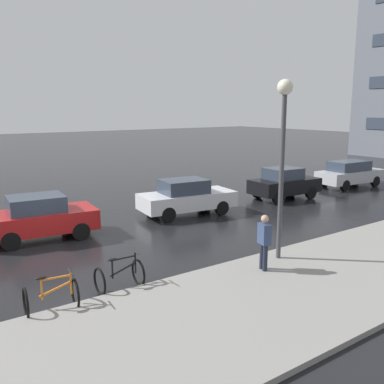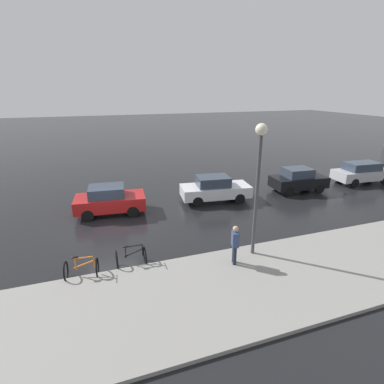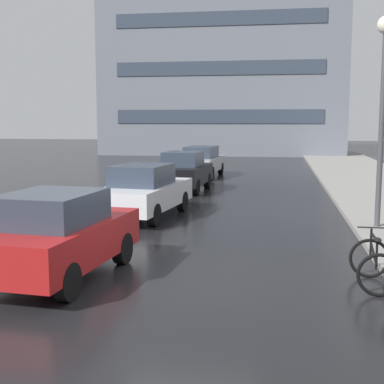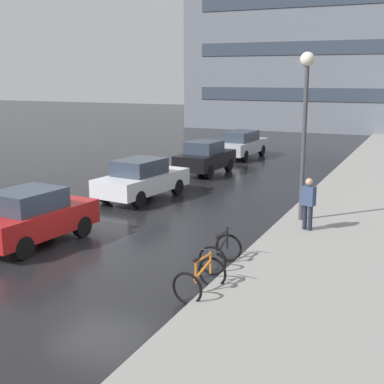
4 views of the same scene
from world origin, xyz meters
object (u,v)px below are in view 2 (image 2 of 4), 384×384
object	(u,v)px
car_red	(110,200)
streetlamp	(259,167)
bicycle_nearest	(82,268)
car_black	(298,180)
pedestrian	(235,244)
bicycle_second	(131,257)
car_white	(215,189)
car_silver	(362,172)

from	to	relation	value
car_red	streetlamp	world-z (taller)	streetlamp
bicycle_nearest	car_red	bearing A→B (deg)	165.90
car_black	pedestrian	world-z (taller)	pedestrian
car_red	bicycle_second	bearing A→B (deg)	3.52
car_red	streetlamp	bearing A→B (deg)	38.56
car_white	car_black	world-z (taller)	car_black
bicycle_second	pedestrian	world-z (taller)	pedestrian
bicycle_nearest	car_white	xyz separation A→B (m)	(-5.89, 7.85, 0.39)
car_red	pedestrian	bearing A→B (deg)	30.63
car_red	pedestrian	world-z (taller)	pedestrian
bicycle_nearest	car_black	bearing A→B (deg)	112.40
car_black	car_silver	bearing A→B (deg)	90.68
car_white	car_black	size ratio (longest dim) A/B	1.16
bicycle_nearest	bicycle_second	distance (m)	1.86
car_black	streetlamp	distance (m)	10.11
car_white	car_black	bearing A→B (deg)	88.71
bicycle_nearest	bicycle_second	size ratio (longest dim) A/B	1.07
bicycle_second	car_silver	xyz separation A→B (m)	(-5.59, 17.86, 0.40)
bicycle_nearest	streetlamp	distance (m)	7.63
bicycle_second	car_silver	size ratio (longest dim) A/B	0.26
car_white	pedestrian	distance (m)	7.35
car_white	streetlamp	size ratio (longest dim) A/B	0.80
car_black	car_red	bearing A→B (deg)	-90.88
bicycle_second	car_black	xyz separation A→B (m)	(-5.52, 12.11, 0.40)
pedestrian	streetlamp	bearing A→B (deg)	112.69
car_white	pedestrian	bearing A→B (deg)	-17.12
bicycle_second	bicycle_nearest	bearing A→B (deg)	-82.99
car_red	car_silver	xyz separation A→B (m)	(0.12, 18.21, -0.00)
car_black	car_silver	world-z (taller)	car_black
bicycle_nearest	car_white	bearing A→B (deg)	126.88
car_white	streetlamp	xyz separation A→B (m)	(6.57, -1.08, 3.08)
car_white	car_silver	xyz separation A→B (m)	(0.07, 11.86, 0.02)
pedestrian	car_white	bearing A→B (deg)	162.88
bicycle_second	streetlamp	size ratio (longest dim) A/B	0.21
car_silver	pedestrian	bearing A→B (deg)	-63.62
car_red	car_black	world-z (taller)	car_black
car_red	car_white	xyz separation A→B (m)	(0.05, 6.35, -0.02)
car_red	car_silver	bearing A→B (deg)	89.61
car_red	car_black	xyz separation A→B (m)	(0.19, 12.46, -0.00)
car_red	car_black	bearing A→B (deg)	89.12
car_black	car_silver	distance (m)	5.76
car_red	car_black	distance (m)	12.46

